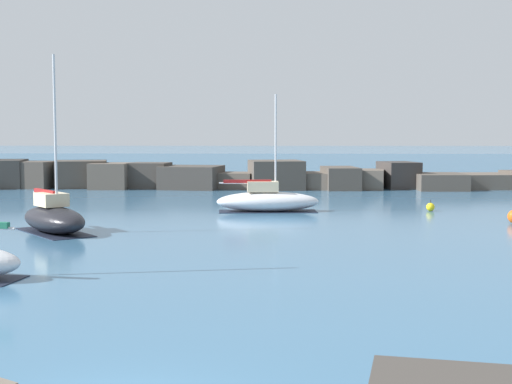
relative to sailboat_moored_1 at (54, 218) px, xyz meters
name	(u,v)px	position (x,y,z in m)	size (l,w,h in m)	color
open_sea_beyond	(263,162)	(8.00, 89.07, -0.73)	(400.00, 116.00, 0.01)	#2D5B7F
breakwater_jetty	(245,177)	(7.95, 29.00, 0.25)	(64.75, 6.74, 2.53)	#423D38
sailboat_moored_1	(54,218)	(0.00, 0.00, 0.00)	(5.18, 5.69, 8.56)	black
sailboat_moored_3	(267,200)	(10.23, 9.88, -0.03)	(6.48, 2.49, 7.24)	white
mooring_buoy_orange_near	(430,207)	(20.41, 10.45, -0.47)	(0.52, 0.52, 0.72)	yellow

